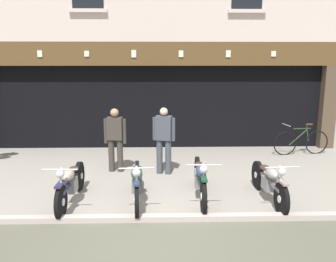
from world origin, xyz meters
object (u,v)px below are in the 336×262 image
object	(u,v)px
shopkeeper_center	(164,138)
motorcycle_left	(71,183)
advert_board_near	(228,96)
advert_board_far	(267,94)
motorcycle_center_left	(137,182)
leaning_bicycle	(301,142)
motorcycle_center_right	(269,181)
salesman_left	(115,137)
motorcycle_center	(200,178)

from	to	relation	value
shopkeeper_center	motorcycle_left	bearing A→B (deg)	57.86
advert_board_near	advert_board_far	bearing A→B (deg)	-0.00
motorcycle_center_left	advert_board_near	xyz separation A→B (m)	(2.64, 4.53, 1.23)
motorcycle_left	leaning_bicycle	xyz separation A→B (m)	(5.96, 3.46, -0.04)
motorcycle_center_right	leaning_bicycle	distance (m)	4.02
salesman_left	shopkeeper_center	xyz separation A→B (m)	(1.21, -0.22, 0.03)
salesman_left	advert_board_far	world-z (taller)	advert_board_far
motorcycle_left	motorcycle_center_left	size ratio (longest dim) A/B	1.01
motorcycle_center_left	motorcycle_left	bearing A→B (deg)	-4.06
motorcycle_center_left	motorcycle_center	bearing A→B (deg)	-175.50
advert_board_near	motorcycle_left	bearing A→B (deg)	-131.09
motorcycle_center	advert_board_far	xyz separation A→B (m)	(2.63, 4.36, 1.27)
motorcycle_center_left	motorcycle_center_right	size ratio (longest dim) A/B	1.03
motorcycle_center_right	advert_board_near	distance (m)	4.67
leaning_bicycle	shopkeeper_center	bearing A→B (deg)	106.01
motorcycle_center	advert_board_far	size ratio (longest dim) A/B	1.97
motorcycle_left	advert_board_far	size ratio (longest dim) A/B	1.89
motorcycle_center	motorcycle_center_left	bearing A→B (deg)	9.40
motorcycle_center	shopkeeper_center	world-z (taller)	shopkeeper_center
motorcycle_center	leaning_bicycle	distance (m)	4.76
motorcycle_left	motorcycle_center_right	distance (m)	3.90
salesman_left	advert_board_near	distance (m)	4.23
motorcycle_left	motorcycle_center	distance (m)	2.55
motorcycle_center	shopkeeper_center	bearing A→B (deg)	-64.62
advert_board_near	leaning_bicycle	size ratio (longest dim) A/B	0.64
advert_board_far	salesman_left	bearing A→B (deg)	-150.92
shopkeeper_center	advert_board_far	world-z (taller)	advert_board_far
motorcycle_center_right	shopkeeper_center	world-z (taller)	shopkeeper_center
salesman_left	shopkeeper_center	bearing A→B (deg)	176.20
motorcycle_center_left	shopkeeper_center	xyz separation A→B (m)	(0.55, 1.78, 0.49)
motorcycle_center	salesman_left	world-z (taller)	salesman_left
motorcycle_center_left	advert_board_far	bearing A→B (deg)	-133.72
motorcycle_center_right	advert_board_far	bearing A→B (deg)	-108.08
motorcycle_center_right	salesman_left	world-z (taller)	salesman_left
motorcycle_left	shopkeeper_center	xyz separation A→B (m)	(1.84, 1.76, 0.50)
motorcycle_left	motorcycle_center_right	size ratio (longest dim) A/B	1.03
motorcycle_left	shopkeeper_center	bearing A→B (deg)	-135.85
shopkeeper_center	advert_board_near	world-z (taller)	advert_board_near
motorcycle_center_left	advert_board_far	size ratio (longest dim) A/B	1.87
motorcycle_left	salesman_left	size ratio (longest dim) A/B	1.26
motorcycle_left	motorcycle_center_left	bearing A→B (deg)	179.49
motorcycle_left	motorcycle_center	xyz separation A→B (m)	(2.55, 0.15, 0.02)
advert_board_far	motorcycle_center_left	bearing A→B (deg)	-130.59
advert_board_far	advert_board_near	bearing A→B (deg)	180.00
advert_board_far	motorcycle_center	bearing A→B (deg)	-121.07
motorcycle_center_left	motorcycle_center_right	distance (m)	2.61
motorcycle_center_right	advert_board_near	bearing A→B (deg)	-92.66
motorcycle_center_left	advert_board_near	distance (m)	5.39
motorcycle_center_right	salesman_left	xyz separation A→B (m)	(-3.27, 1.98, 0.47)
shopkeeper_center	advert_board_near	distance (m)	3.53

